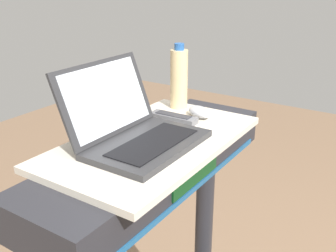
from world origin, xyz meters
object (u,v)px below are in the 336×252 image
(computer_mouse, at_px, (200,112))
(tv_remote, at_px, (173,118))
(laptop, at_px, (135,129))
(water_bottle, at_px, (179,78))

(computer_mouse, bearing_deg, tv_remote, 176.92)
(laptop, xyz_separation_m, water_bottle, (0.34, 0.07, 0.06))
(laptop, relative_size, computer_mouse, 3.40)
(water_bottle, bearing_deg, laptop, -168.73)
(water_bottle, xyz_separation_m, tv_remote, (-0.13, -0.06, -0.10))
(computer_mouse, xyz_separation_m, water_bottle, (0.05, 0.11, 0.09))
(water_bottle, bearing_deg, tv_remote, -155.02)
(water_bottle, relative_size, tv_remote, 1.41)
(laptop, bearing_deg, computer_mouse, -12.20)
(laptop, height_order, water_bottle, water_bottle)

